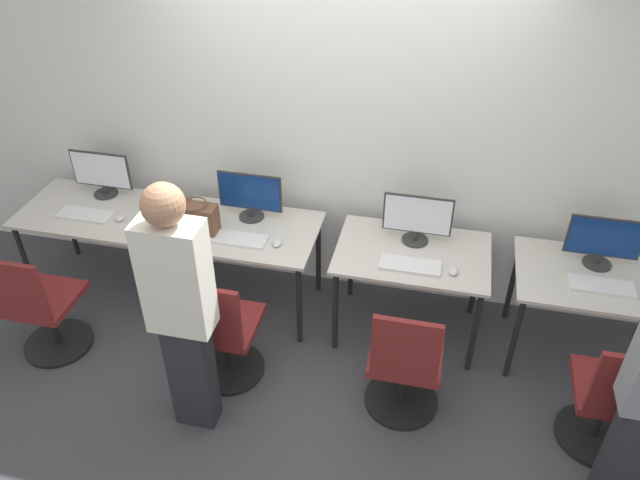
{
  "coord_description": "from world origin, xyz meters",
  "views": [
    {
      "loc": [
        0.74,
        -3.09,
        3.27
      ],
      "look_at": [
        0.0,
        0.14,
        0.87
      ],
      "focal_mm": 35.0,
      "sensor_mm": 36.0,
      "label": 1
    }
  ],
  "objects_px": {
    "mouse_left": "(277,243)",
    "handbag": "(196,218)",
    "office_chair_far_left": "(42,311)",
    "monitor_left": "(250,195)",
    "office_chair_right": "(404,368)",
    "office_chair_far_right": "(611,404)",
    "keyboard_right": "(410,265)",
    "keyboard_far_right": "(602,286)",
    "monitor_far_right": "(604,241)",
    "office_chair_left": "(223,336)",
    "keyboard_far_left": "(85,215)",
    "monitor_right": "(417,218)",
    "keyboard_left": "(238,239)",
    "mouse_far_left": "(121,218)",
    "monitor_far_left": "(101,173)",
    "mouse_right": "(453,271)",
    "person_left": "(181,305)"
  },
  "relations": [
    {
      "from": "monitor_far_left",
      "to": "monitor_far_right",
      "type": "height_order",
      "value": "same"
    },
    {
      "from": "keyboard_left",
      "to": "monitor_far_left",
      "type": "bearing_deg",
      "value": 163.61
    },
    {
      "from": "mouse_far_left",
      "to": "keyboard_right",
      "type": "xyz_separation_m",
      "value": [
        2.12,
        -0.08,
        -0.01
      ]
    },
    {
      "from": "mouse_far_left",
      "to": "keyboard_right",
      "type": "height_order",
      "value": "mouse_far_left"
    },
    {
      "from": "monitor_far_left",
      "to": "mouse_right",
      "type": "distance_m",
      "value": 2.71
    },
    {
      "from": "keyboard_far_left",
      "to": "monitor_right",
      "type": "distance_m",
      "value": 2.42
    },
    {
      "from": "keyboard_far_right",
      "to": "keyboard_far_left",
      "type": "bearing_deg",
      "value": 179.82
    },
    {
      "from": "office_chair_right",
      "to": "mouse_far_left",
      "type": "bearing_deg",
      "value": 163.16
    },
    {
      "from": "monitor_far_right",
      "to": "keyboard_far_right",
      "type": "height_order",
      "value": "monitor_far_right"
    },
    {
      "from": "office_chair_left",
      "to": "handbag",
      "type": "bearing_deg",
      "value": 121.26
    },
    {
      "from": "office_chair_left",
      "to": "keyboard_far_right",
      "type": "distance_m",
      "value": 2.44
    },
    {
      "from": "monitor_left",
      "to": "office_chair_far_right",
      "type": "bearing_deg",
      "value": -20.47
    },
    {
      "from": "keyboard_far_left",
      "to": "office_chair_right",
      "type": "relative_size",
      "value": 0.44
    },
    {
      "from": "office_chair_right",
      "to": "person_left",
      "type": "bearing_deg",
      "value": -164.14
    },
    {
      "from": "office_chair_far_right",
      "to": "monitor_far_left",
      "type": "bearing_deg",
      "value": 165.15
    },
    {
      "from": "office_chair_right",
      "to": "office_chair_far_right",
      "type": "xyz_separation_m",
      "value": [
        1.2,
        -0.01,
        0.0
      ]
    },
    {
      "from": "office_chair_far_left",
      "to": "monitor_left",
      "type": "distance_m",
      "value": 1.63
    },
    {
      "from": "keyboard_right",
      "to": "office_chair_far_right",
      "type": "height_order",
      "value": "office_chair_far_right"
    },
    {
      "from": "office_chair_far_left",
      "to": "mouse_left",
      "type": "height_order",
      "value": "office_chair_far_left"
    },
    {
      "from": "keyboard_far_left",
      "to": "keyboard_right",
      "type": "height_order",
      "value": "same"
    },
    {
      "from": "office_chair_far_left",
      "to": "monitor_left",
      "type": "xyz_separation_m",
      "value": [
        1.22,
        0.94,
        0.53
      ]
    },
    {
      "from": "keyboard_left",
      "to": "office_chair_right",
      "type": "height_order",
      "value": "office_chair_right"
    },
    {
      "from": "mouse_left",
      "to": "office_chair_far_right",
      "type": "distance_m",
      "value": 2.3
    },
    {
      "from": "keyboard_far_left",
      "to": "office_chair_far_right",
      "type": "bearing_deg",
      "value": -10.21
    },
    {
      "from": "monitor_far_right",
      "to": "handbag",
      "type": "distance_m",
      "value": 2.73
    },
    {
      "from": "mouse_left",
      "to": "handbag",
      "type": "relative_size",
      "value": 0.3
    },
    {
      "from": "keyboard_far_left",
      "to": "keyboard_left",
      "type": "distance_m",
      "value": 1.2
    },
    {
      "from": "handbag",
      "to": "office_chair_far_right",
      "type": "bearing_deg",
      "value": -13.2
    },
    {
      "from": "office_chair_far_left",
      "to": "monitor_far_right",
      "type": "relative_size",
      "value": 1.92
    },
    {
      "from": "mouse_far_left",
      "to": "office_chair_far_left",
      "type": "relative_size",
      "value": 0.1
    },
    {
      "from": "keyboard_left",
      "to": "keyboard_right",
      "type": "height_order",
      "value": "same"
    },
    {
      "from": "office_chair_far_left",
      "to": "monitor_left",
      "type": "height_order",
      "value": "monitor_left"
    },
    {
      "from": "person_left",
      "to": "office_chair_right",
      "type": "relative_size",
      "value": 1.91
    },
    {
      "from": "person_left",
      "to": "monitor_far_right",
      "type": "distance_m",
      "value": 2.69
    },
    {
      "from": "office_chair_far_left",
      "to": "keyboard_far_right",
      "type": "distance_m",
      "value": 3.7
    },
    {
      "from": "office_chair_left",
      "to": "office_chair_far_right",
      "type": "bearing_deg",
      "value": -0.57
    },
    {
      "from": "mouse_left",
      "to": "office_chair_far_right",
      "type": "relative_size",
      "value": 0.1
    },
    {
      "from": "person_left",
      "to": "handbag",
      "type": "distance_m",
      "value": 1.05
    },
    {
      "from": "monitor_far_right",
      "to": "office_chair_far_right",
      "type": "bearing_deg",
      "value": -86.32
    },
    {
      "from": "keyboard_right",
      "to": "monitor_far_right",
      "type": "height_order",
      "value": "monitor_far_right"
    },
    {
      "from": "monitor_right",
      "to": "keyboard_far_right",
      "type": "relative_size",
      "value": 1.17
    },
    {
      "from": "monitor_right",
      "to": "office_chair_far_right",
      "type": "relative_size",
      "value": 0.52
    },
    {
      "from": "office_chair_left",
      "to": "mouse_left",
      "type": "bearing_deg",
      "value": 70.68
    },
    {
      "from": "person_left",
      "to": "office_chair_far_right",
      "type": "relative_size",
      "value": 1.91
    },
    {
      "from": "monitor_left",
      "to": "office_chair_right",
      "type": "distance_m",
      "value": 1.64
    },
    {
      "from": "monitor_right",
      "to": "keyboard_right",
      "type": "height_order",
      "value": "monitor_right"
    },
    {
      "from": "mouse_left",
      "to": "monitor_far_right",
      "type": "height_order",
      "value": "monitor_far_right"
    },
    {
      "from": "monitor_far_left",
      "to": "office_chair_left",
      "type": "distance_m",
      "value": 1.67
    },
    {
      "from": "office_chair_right",
      "to": "keyboard_far_right",
      "type": "height_order",
      "value": "office_chair_right"
    },
    {
      "from": "keyboard_right",
      "to": "handbag",
      "type": "distance_m",
      "value": 1.52
    }
  ]
}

